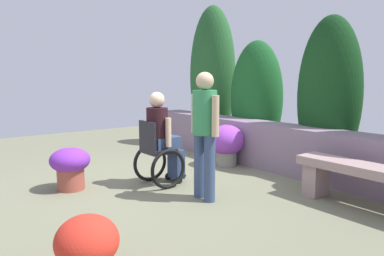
{
  "coord_description": "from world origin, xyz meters",
  "views": [
    {
      "loc": [
        4.14,
        -2.71,
        1.54
      ],
      "look_at": [
        0.28,
        0.25,
        0.85
      ],
      "focal_mm": 33.99,
      "sensor_mm": 36.0,
      "label": 1
    }
  ],
  "objects_px": {
    "stone_bench": "(365,179)",
    "flower_pot_red_accent": "(226,143)",
    "flower_pot_terracotta_by_wall": "(70,165)",
    "person_in_wheelchair": "(161,142)",
    "flower_pot_purple_near": "(87,246)",
    "person_standing_companion": "(205,127)"
  },
  "relations": [
    {
      "from": "stone_bench",
      "to": "flower_pot_terracotta_by_wall",
      "type": "height_order",
      "value": "flower_pot_terracotta_by_wall"
    },
    {
      "from": "stone_bench",
      "to": "flower_pot_red_accent",
      "type": "distance_m",
      "value": 2.56
    },
    {
      "from": "person_standing_companion",
      "to": "flower_pot_purple_near",
      "type": "relative_size",
      "value": 3.12
    },
    {
      "from": "flower_pot_red_accent",
      "to": "stone_bench",
      "type": "bearing_deg",
      "value": -3.97
    },
    {
      "from": "person_in_wheelchair",
      "to": "flower_pot_purple_near",
      "type": "bearing_deg",
      "value": -47.05
    },
    {
      "from": "person_standing_companion",
      "to": "flower_pot_red_accent",
      "type": "bearing_deg",
      "value": 141.36
    },
    {
      "from": "flower_pot_red_accent",
      "to": "person_in_wheelchair",
      "type": "bearing_deg",
      "value": -79.93
    },
    {
      "from": "person_in_wheelchair",
      "to": "flower_pot_terracotta_by_wall",
      "type": "bearing_deg",
      "value": -118.14
    },
    {
      "from": "stone_bench",
      "to": "flower_pot_red_accent",
      "type": "bearing_deg",
      "value": -176.96
    },
    {
      "from": "person_in_wheelchair",
      "to": "flower_pot_terracotta_by_wall",
      "type": "xyz_separation_m",
      "value": [
        -0.55,
        -1.12,
        -0.28
      ]
    },
    {
      "from": "flower_pot_purple_near",
      "to": "flower_pot_red_accent",
      "type": "height_order",
      "value": "flower_pot_red_accent"
    },
    {
      "from": "stone_bench",
      "to": "person_in_wheelchair",
      "type": "distance_m",
      "value": 2.67
    },
    {
      "from": "person_in_wheelchair",
      "to": "person_standing_companion",
      "type": "xyz_separation_m",
      "value": [
        0.88,
        0.08,
        0.3
      ]
    },
    {
      "from": "flower_pot_terracotta_by_wall",
      "to": "stone_bench",
      "type": "bearing_deg",
      "value": 40.95
    },
    {
      "from": "person_in_wheelchair",
      "to": "flower_pot_purple_near",
      "type": "xyz_separation_m",
      "value": [
        1.78,
        -1.79,
        -0.35
      ]
    },
    {
      "from": "person_in_wheelchair",
      "to": "flower_pot_purple_near",
      "type": "relative_size",
      "value": 2.6
    },
    {
      "from": "person_standing_companion",
      "to": "flower_pot_red_accent",
      "type": "height_order",
      "value": "person_standing_companion"
    },
    {
      "from": "stone_bench",
      "to": "flower_pot_terracotta_by_wall",
      "type": "distance_m",
      "value": 3.76
    },
    {
      "from": "flower_pot_terracotta_by_wall",
      "to": "flower_pot_red_accent",
      "type": "distance_m",
      "value": 2.66
    },
    {
      "from": "person_in_wheelchair",
      "to": "person_standing_companion",
      "type": "bearing_deg",
      "value": 3.61
    },
    {
      "from": "person_in_wheelchair",
      "to": "person_standing_companion",
      "type": "relative_size",
      "value": 0.83
    },
    {
      "from": "stone_bench",
      "to": "flower_pot_terracotta_by_wall",
      "type": "xyz_separation_m",
      "value": [
        -2.84,
        -2.46,
        -0.02
      ]
    }
  ]
}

